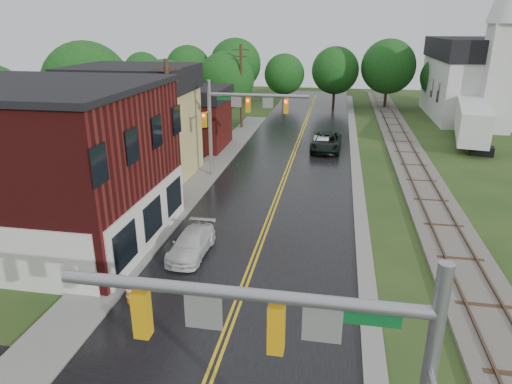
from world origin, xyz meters
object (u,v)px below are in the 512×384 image
(utility_pole_b, at_px, (170,128))
(tree_left_c, at_px, (166,91))
(traffic_signal_near, at_px, (314,356))
(tree_left_e, at_px, (227,82))
(semi_trailer, at_px, (472,120))
(church, at_px, (481,70))
(brick_building, at_px, (20,164))
(traffic_signal_far, at_px, (238,112))
(sedan_silver, at_px, (321,144))
(suv_dark, at_px, (326,142))
(construction_barrel, at_px, (133,291))
(pickup_white, at_px, (191,244))
(tree_left_b, at_px, (88,88))
(utility_pole_c, at_px, (241,85))

(utility_pole_b, xyz_separation_m, tree_left_c, (-7.05, 17.90, -0.21))
(traffic_signal_near, relative_size, tree_left_c, 0.96)
(tree_left_e, relative_size, semi_trailer, 0.67)
(church, bearing_deg, tree_left_c, -157.76)
(utility_pole_b, bearing_deg, semi_trailer, 39.51)
(brick_building, relative_size, traffic_signal_far, 1.95)
(brick_building, bearing_deg, traffic_signal_far, 53.08)
(tree_left_e, height_order, sedan_silver, tree_left_e)
(brick_building, distance_m, utility_pole_b, 9.03)
(suv_dark, height_order, semi_trailer, semi_trailer)
(church, xyz_separation_m, utility_pole_b, (-26.80, -31.74, -1.11))
(brick_building, relative_size, sedan_silver, 3.69)
(tree_left_e, xyz_separation_m, construction_barrel, (4.53, -35.90, -4.29))
(traffic_signal_far, height_order, semi_trailer, traffic_signal_far)
(traffic_signal_near, distance_m, suv_dark, 34.24)
(suv_dark, distance_m, pickup_white, 22.34)
(traffic_signal_far, height_order, tree_left_e, tree_left_e)
(traffic_signal_far, distance_m, semi_trailer, 24.58)
(tree_left_c, relative_size, tree_left_e, 0.94)
(pickup_white, relative_size, semi_trailer, 0.34)
(brick_building, distance_m, traffic_signal_near, 20.60)
(semi_trailer, bearing_deg, pickup_white, -126.32)
(utility_pole_b, xyz_separation_m, suv_dark, (9.59, 13.97, -3.93))
(utility_pole_b, height_order, sedan_silver, utility_pole_b)
(brick_building, distance_m, suv_dark, 26.16)
(pickup_white, bearing_deg, traffic_signal_far, 92.49)
(traffic_signal_near, relative_size, tree_left_e, 0.90)
(church, bearing_deg, sedan_silver, -134.40)
(tree_left_b, xyz_separation_m, sedan_silver, (20.18, 3.80, -5.08))
(traffic_signal_near, distance_m, utility_pole_c, 43.24)
(sedan_silver, bearing_deg, brick_building, -128.19)
(church, relative_size, construction_barrel, 19.29)
(utility_pole_b, distance_m, utility_pole_c, 22.00)
(tree_left_b, height_order, pickup_white, tree_left_b)
(tree_left_b, bearing_deg, brick_building, -72.39)
(suv_dark, xyz_separation_m, sedan_silver, (-0.45, -0.27, -0.15))
(suv_dark, height_order, construction_barrel, suv_dark)
(utility_pole_c, bearing_deg, traffic_signal_near, -76.26)
(tree_left_b, relative_size, pickup_white, 2.37)
(suv_dark, bearing_deg, tree_left_b, -167.09)
(sedan_silver, bearing_deg, tree_left_c, 162.88)
(church, bearing_deg, traffic_signal_near, -107.72)
(brick_building, relative_size, suv_dark, 2.52)
(construction_barrel, bearing_deg, tree_left_b, 121.71)
(suv_dark, distance_m, sedan_silver, 0.55)
(brick_building, xyz_separation_m, sedan_silver, (14.82, 20.70, -3.51))
(tree_left_b, height_order, construction_barrel, tree_left_b)
(tree_left_c, relative_size, sedan_silver, 1.97)
(traffic_signal_near, height_order, utility_pole_c, utility_pole_c)
(church, bearing_deg, tree_left_b, -150.01)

